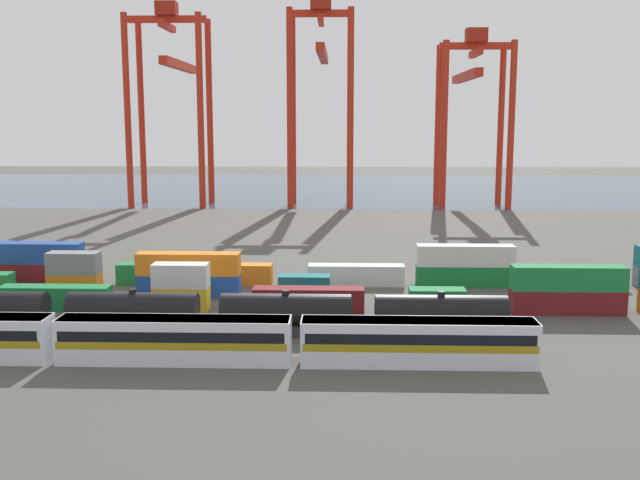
{
  "coord_description": "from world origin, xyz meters",
  "views": [
    {
      "loc": [
        11.27,
        -79.96,
        20.6
      ],
      "look_at": [
        8.14,
        17.21,
        4.76
      ],
      "focal_mm": 41.41,
      "sensor_mm": 36.0,
      "label": 1
    }
  ],
  "objects": [
    {
      "name": "shipping_container_20",
      "position": [
        -0.74,
        11.15,
        1.3
      ],
      "size": [
        6.04,
        2.44,
        2.6
      ],
      "primitive_type": "cube",
      "color": "orange",
      "rests_on": "ground_plane"
    },
    {
      "name": "shipping_container_13",
      "position": [
        -20.62,
        4.62,
        3.9
      ],
      "size": [
        6.04,
        2.44,
        2.6
      ],
      "primitive_type": "cube",
      "color": "slate",
      "rests_on": "shipping_container_12"
    },
    {
      "name": "gantry_crane_central",
      "position": [
        5.74,
        101.57,
        30.14
      ],
      "size": [
        15.63,
        41.21,
        49.18
      ],
      "color": "red",
      "rests_on": "ground_plane"
    },
    {
      "name": "passenger_train",
      "position": [
        -3.17,
        -19.38,
        2.14
      ],
      "size": [
        61.71,
        3.14,
        3.9
      ],
      "color": "silver",
      "rests_on": "ground_plane"
    },
    {
      "name": "freight_tank_row",
      "position": [
        -1.7,
        -10.9,
        2.09
      ],
      "size": [
        57.34,
        2.96,
        4.42
      ],
      "color": "#232326",
      "rests_on": "ground_plane"
    },
    {
      "name": "shipping_container_2",
      "position": [
        -20.38,
        -1.9,
        1.3
      ],
      "size": [
        12.1,
        2.44,
        2.6
      ],
      "primitive_type": "cube",
      "color": "#197538",
      "rests_on": "ground_plane"
    },
    {
      "name": "shipping_container_4",
      "position": [
        -6.43,
        -1.9,
        3.9
      ],
      "size": [
        6.04,
        2.44,
        2.6
      ],
      "primitive_type": "cube",
      "color": "silver",
      "rests_on": "shipping_container_3"
    },
    {
      "name": "shipping_container_24",
      "position": [
        40.17,
        11.15,
        1.3
      ],
      "size": [
        12.1,
        2.44,
        2.6
      ],
      "primitive_type": "cube",
      "color": "silver",
      "rests_on": "ground_plane"
    },
    {
      "name": "shipping_container_6",
      "position": [
        21.45,
        -1.9,
        1.3
      ],
      "size": [
        6.04,
        2.44,
        2.6
      ],
      "primitive_type": "cube",
      "color": "#197538",
      "rests_on": "ground_plane"
    },
    {
      "name": "shipping_container_8",
      "position": [
        35.39,
        -1.9,
        3.9
      ],
      "size": [
        12.1,
        2.44,
        2.6
      ],
      "primitive_type": "cube",
      "color": "#197538",
      "rests_on": "shipping_container_7"
    },
    {
      "name": "shipping_container_22",
      "position": [
        26.53,
        11.15,
        1.3
      ],
      "size": [
        12.1,
        2.44,
        2.6
      ],
      "primitive_type": "cube",
      "color": "#197538",
      "rests_on": "ground_plane"
    },
    {
      "name": "gantry_crane_east",
      "position": [
        41.99,
        101.09,
        25.91
      ],
      "size": [
        16.93,
        37.03,
        41.69
      ],
      "color": "red",
      "rests_on": "ground_plane"
    },
    {
      "name": "shipping_container_18",
      "position": [
        -28.01,
        11.15,
        3.9
      ],
      "size": [
        12.1,
        2.44,
        2.6
      ],
      "primitive_type": "cube",
      "color": "#1C4299",
      "rests_on": "shipping_container_17"
    },
    {
      "name": "shipping_container_3",
      "position": [
        -6.43,
        -1.9,
        1.3
      ],
      "size": [
        6.04,
        2.44,
        2.6
      ],
      "primitive_type": "cube",
      "color": "gold",
      "rests_on": "ground_plane"
    },
    {
      "name": "shipping_container_5",
      "position": [
        7.51,
        -1.9,
        1.3
      ],
      "size": [
        12.1,
        2.44,
        2.6
      ],
      "primitive_type": "cube",
      "color": "maroon",
      "rests_on": "ground_plane"
    },
    {
      "name": "shipping_container_23",
      "position": [
        26.53,
        11.15,
        3.9
      ],
      "size": [
        12.1,
        2.44,
        2.6
      ],
      "primitive_type": "cube",
      "color": "silver",
      "rests_on": "shipping_container_22"
    },
    {
      "name": "shipping_container_19",
      "position": [
        -14.38,
        11.15,
        1.3
      ],
      "size": [
        6.04,
        2.44,
        2.6
      ],
      "primitive_type": "cube",
      "color": "#197538",
      "rests_on": "ground_plane"
    },
    {
      "name": "shipping_container_7",
      "position": [
        35.39,
        -1.9,
        1.3
      ],
      "size": [
        12.1,
        2.44,
        2.6
      ],
      "primitive_type": "cube",
      "color": "maroon",
      "rests_on": "ground_plane"
    },
    {
      "name": "ground_plane",
      "position": [
        0.0,
        40.0,
        0.0
      ],
      "size": [
        420.0,
        420.0,
        0.0
      ],
      "primitive_type": "plane",
      "color": "#4C4944"
    },
    {
      "name": "gantry_crane_west",
      "position": [
        -30.52,
        100.85,
        29.1
      ],
      "size": [
        18.65,
        37.41,
        48.02
      ],
      "color": "red",
      "rests_on": "ground_plane"
    },
    {
      "name": "shipping_container_15",
      "position": [
        -6.96,
        4.62,
        3.9
      ],
      "size": [
        12.1,
        2.44,
        2.6
      ],
      "primitive_type": "cube",
      "color": "orange",
      "rests_on": "shipping_container_14"
    },
    {
      "name": "shipping_container_12",
      "position": [
        -20.62,
        4.62,
        1.3
      ],
      "size": [
        6.04,
        2.44,
        2.6
      ],
      "primitive_type": "cube",
      "color": "orange",
      "rests_on": "ground_plane"
    },
    {
      "name": "shipping_container_16",
      "position": [
        6.71,
        4.62,
        1.3
      ],
      "size": [
        6.04,
        2.44,
        2.6
      ],
      "primitive_type": "cube",
      "color": "#146066",
      "rests_on": "ground_plane"
    },
    {
      "name": "harbour_water",
      "position": [
        0.0,
        145.73,
        0.0
      ],
      "size": [
        400.0,
        110.0,
        0.01
      ],
      "primitive_type": "cube",
      "color": "#384C60",
      "rests_on": "ground_plane"
    },
    {
      "name": "shipping_container_14",
      "position": [
        -6.96,
        4.62,
        1.3
      ],
      "size": [
        12.1,
        2.44,
        2.6
      ],
      "primitive_type": "cube",
      "color": "#1C4299",
      "rests_on": "ground_plane"
    },
    {
      "name": "shipping_container_21",
      "position": [
        12.89,
        11.15,
        1.3
      ],
      "size": [
        12.1,
        2.44,
        2.6
      ],
      "primitive_type": "cube",
      "color": "silver",
      "rests_on": "ground_plane"
    },
    {
      "name": "shipping_container_17",
      "position": [
        -28.01,
        11.15,
        1.3
      ],
      "size": [
        12.1,
        2.44,
        2.6
      ],
      "primitive_type": "cube",
      "color": "maroon",
      "rests_on": "ground_plane"
    }
  ]
}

